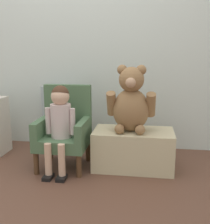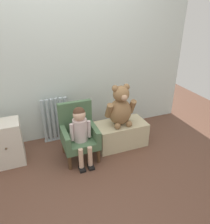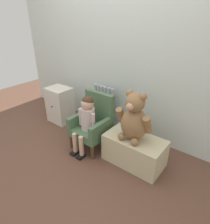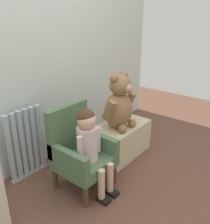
# 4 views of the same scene
# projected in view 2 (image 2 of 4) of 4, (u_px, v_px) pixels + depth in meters

# --- Properties ---
(ground_plane) EXTENTS (6.00, 6.00, 0.00)m
(ground_plane) POSITION_uv_depth(u_px,v_px,m) (88.00, 181.00, 2.43)
(ground_plane) COLOR brown
(back_wall) EXTENTS (3.80, 0.05, 2.40)m
(back_wall) POSITION_uv_depth(u_px,v_px,m) (60.00, 53.00, 2.81)
(back_wall) COLOR silver
(back_wall) RESTS_ON ground_plane
(radiator) EXTENTS (0.37, 0.05, 0.64)m
(radiator) POSITION_uv_depth(u_px,v_px,m) (56.00, 120.00, 3.05)
(radiator) COLOR #A4B3B9
(radiator) RESTS_ON ground_plane
(small_dresser) EXTENTS (0.36, 0.32, 0.56)m
(small_dresser) POSITION_uv_depth(u_px,v_px,m) (7.00, 143.00, 2.61)
(small_dresser) COLOR beige
(small_dresser) RESTS_ON ground_plane
(child_armchair) EXTENTS (0.42, 0.42, 0.70)m
(child_armchair) POSITION_uv_depth(u_px,v_px,m) (79.00, 133.00, 2.72)
(child_armchair) COLOR #496947
(child_armchair) RESTS_ON ground_plane
(child_figure) EXTENTS (0.25, 0.35, 0.72)m
(child_figure) POSITION_uv_depth(u_px,v_px,m) (80.00, 128.00, 2.56)
(child_figure) COLOR beige
(child_figure) RESTS_ON ground_plane
(low_bench) EXTENTS (0.68, 0.37, 0.33)m
(low_bench) POSITION_uv_depth(u_px,v_px,m) (121.00, 134.00, 3.00)
(low_bench) COLOR #C3B68E
(low_bench) RESTS_ON ground_plane
(large_teddy_bear) EXTENTS (0.40, 0.28, 0.55)m
(large_teddy_bear) POSITION_uv_depth(u_px,v_px,m) (120.00, 108.00, 2.80)
(large_teddy_bear) COLOR olive
(large_teddy_bear) RESTS_ON low_bench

